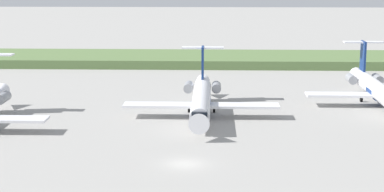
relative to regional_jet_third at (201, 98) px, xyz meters
The scene contains 4 objects.
ground_plane 6.31m from the regional_jet_third, 103.80° to the left, with size 500.00×500.00×0.00m, color #9E9B96.
grass_berm 52.50m from the regional_jet_third, 91.50° to the left, with size 320.00×20.00×1.91m, color #597542.
regional_jet_third is the anchor object (origin of this frame).
regional_jet_fourth 29.21m from the regional_jet_third, 17.28° to the left, with size 22.81×31.00×9.00m.
Camera 1 is at (3.16, -70.03, 21.92)m, focal length 60.83 mm.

